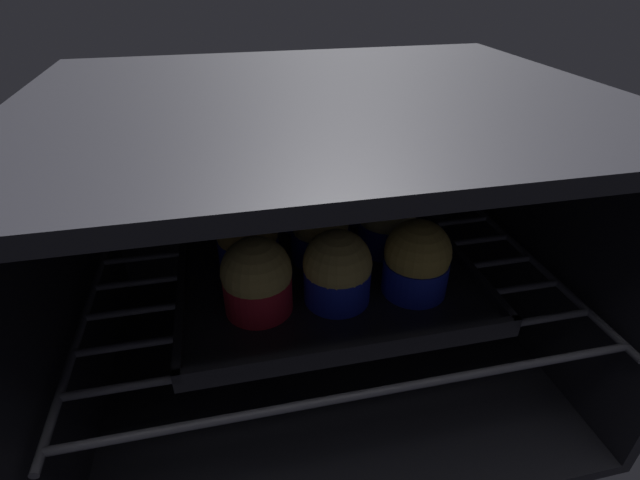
{
  "coord_description": "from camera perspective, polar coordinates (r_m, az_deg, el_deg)",
  "views": [
    {
      "loc": [
        -10.28,
        -23.53,
        47.15
      ],
      "look_at": [
        0.0,
        23.21,
        17.56
      ],
      "focal_mm": 26.07,
      "sensor_mm": 36.0,
      "label": 1
    }
  ],
  "objects": [
    {
      "name": "muffin_row0_col1",
      "position": [
        0.49,
        2.01,
        -3.75
      ],
      "size": [
        7.28,
        7.28,
        8.19
      ],
      "color": "#1928B7",
      "rests_on": "baking_tray"
    },
    {
      "name": "oven_cavity",
      "position": [
        0.59,
        -0.63,
        1.05
      ],
      "size": [
        59.0,
        47.0,
        37.0
      ],
      "color": "black",
      "rests_on": "ground"
    },
    {
      "name": "baking_tray",
      "position": [
        0.58,
        0.0,
        -2.42
      ],
      "size": [
        33.79,
        33.79,
        2.2
      ],
      "color": "black",
      "rests_on": "oven_rack"
    },
    {
      "name": "muffin_row1_col2",
      "position": [
        0.58,
        8.19,
        2.11
      ],
      "size": [
        7.11,
        7.11,
        7.99
      ],
      "color": "#1928B7",
      "rests_on": "baking_tray"
    },
    {
      "name": "muffin_row2_col0",
      "position": [
        0.62,
        -9.56,
        4.56
      ],
      "size": [
        7.23,
        7.23,
        8.7
      ],
      "color": "#1928B7",
      "rests_on": "baking_tray"
    },
    {
      "name": "muffin_row0_col0",
      "position": [
        0.48,
        -7.74,
        -4.77
      ],
      "size": [
        7.27,
        7.27,
        8.32
      ],
      "color": "red",
      "rests_on": "baking_tray"
    },
    {
      "name": "muffin_row0_col2",
      "position": [
        0.51,
        11.79,
        -2.43
      ],
      "size": [
        7.15,
        7.15,
        8.55
      ],
      "color": "#1928B7",
      "rests_on": "baking_tray"
    },
    {
      "name": "oven_rack",
      "position": [
        0.57,
        0.26,
        -3.98
      ],
      "size": [
        54.8,
        42.0,
        0.8
      ],
      "color": "#51515B",
      "rests_on": "oven_cavity"
    },
    {
      "name": "muffin_row2_col1",
      "position": [
        0.63,
        -1.77,
        4.8
      ],
      "size": [
        7.11,
        7.11,
        8.49
      ],
      "color": "#1928B7",
      "rests_on": "baking_tray"
    },
    {
      "name": "muffin_row1_col1",
      "position": [
        0.55,
        -0.15,
        1.0
      ],
      "size": [
        7.11,
        7.11,
        8.02
      ],
      "color": "#1928B7",
      "rests_on": "baking_tray"
    },
    {
      "name": "muffin_row1_col0",
      "position": [
        0.54,
        -8.89,
        0.36
      ],
      "size": [
        7.24,
        7.24,
        9.03
      ],
      "color": "#1928B7",
      "rests_on": "baking_tray"
    },
    {
      "name": "muffin_row2_col2",
      "position": [
        0.65,
        5.56,
        5.95
      ],
      "size": [
        7.23,
        7.23,
        8.61
      ],
      "color": "#1928B7",
      "rests_on": "baking_tray"
    }
  ]
}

